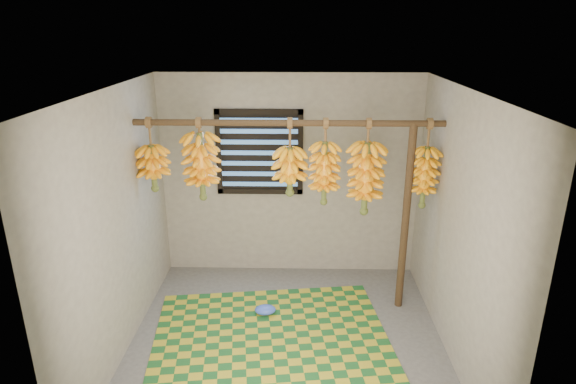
{
  "coord_description": "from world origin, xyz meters",
  "views": [
    {
      "loc": [
        0.11,
        -3.87,
        2.9
      ],
      "look_at": [
        0.0,
        0.55,
        1.35
      ],
      "focal_mm": 30.0,
      "sensor_mm": 36.0,
      "label": 1
    }
  ],
  "objects_px": {
    "banana_bunch_c": "(290,171)",
    "banana_bunch_f": "(425,177)",
    "support_post": "(406,220)",
    "banana_bunch_b": "(201,166)",
    "banana_bunch_e": "(366,179)",
    "plastic_bag": "(265,310)",
    "banana_bunch_a": "(153,168)",
    "woven_mat": "(271,340)",
    "banana_bunch_d": "(324,173)"
  },
  "relations": [
    {
      "from": "support_post",
      "to": "woven_mat",
      "type": "height_order",
      "value": "support_post"
    },
    {
      "from": "banana_bunch_f",
      "to": "banana_bunch_a",
      "type": "bearing_deg",
      "value": 180.0
    },
    {
      "from": "banana_bunch_c",
      "to": "banana_bunch_f",
      "type": "distance_m",
      "value": 1.34
    },
    {
      "from": "plastic_bag",
      "to": "banana_bunch_d",
      "type": "xyz_separation_m",
      "value": [
        0.6,
        0.22,
        1.44
      ]
    },
    {
      "from": "banana_bunch_b",
      "to": "banana_bunch_e",
      "type": "bearing_deg",
      "value": -0.0
    },
    {
      "from": "banana_bunch_f",
      "to": "plastic_bag",
      "type": "bearing_deg",
      "value": -172.28
    },
    {
      "from": "support_post",
      "to": "banana_bunch_d",
      "type": "relative_size",
      "value": 2.29
    },
    {
      "from": "plastic_bag",
      "to": "banana_bunch_f",
      "type": "xyz_separation_m",
      "value": [
        1.59,
        0.22,
        1.41
      ]
    },
    {
      "from": "banana_bunch_d",
      "to": "plastic_bag",
      "type": "bearing_deg",
      "value": -160.15
    },
    {
      "from": "banana_bunch_c",
      "to": "banana_bunch_e",
      "type": "bearing_deg",
      "value": 0.0
    },
    {
      "from": "support_post",
      "to": "banana_bunch_e",
      "type": "height_order",
      "value": "banana_bunch_e"
    },
    {
      "from": "woven_mat",
      "to": "banana_bunch_d",
      "type": "bearing_deg",
      "value": 52.07
    },
    {
      "from": "plastic_bag",
      "to": "banana_bunch_e",
      "type": "xyz_separation_m",
      "value": [
        1.01,
        0.22,
        1.39
      ]
    },
    {
      "from": "woven_mat",
      "to": "plastic_bag",
      "type": "xyz_separation_m",
      "value": [
        -0.09,
        0.44,
        0.05
      ]
    },
    {
      "from": "banana_bunch_e",
      "to": "banana_bunch_a",
      "type": "bearing_deg",
      "value": 180.0
    },
    {
      "from": "woven_mat",
      "to": "banana_bunch_b",
      "type": "height_order",
      "value": "banana_bunch_b"
    },
    {
      "from": "banana_bunch_a",
      "to": "banana_bunch_d",
      "type": "distance_m",
      "value": 1.71
    },
    {
      "from": "support_post",
      "to": "banana_bunch_d",
      "type": "bearing_deg",
      "value": 180.0
    },
    {
      "from": "banana_bunch_a",
      "to": "banana_bunch_c",
      "type": "bearing_deg",
      "value": 0.0
    },
    {
      "from": "banana_bunch_f",
      "to": "banana_bunch_b",
      "type": "bearing_deg",
      "value": 180.0
    },
    {
      "from": "plastic_bag",
      "to": "banana_bunch_f",
      "type": "bearing_deg",
      "value": 7.72
    },
    {
      "from": "woven_mat",
      "to": "banana_bunch_c",
      "type": "height_order",
      "value": "banana_bunch_c"
    },
    {
      "from": "banana_bunch_c",
      "to": "banana_bunch_e",
      "type": "xyz_separation_m",
      "value": [
        0.75,
        0.0,
        -0.07
      ]
    },
    {
      "from": "plastic_bag",
      "to": "banana_bunch_c",
      "type": "relative_size",
      "value": 0.29
    },
    {
      "from": "support_post",
      "to": "banana_bunch_f",
      "type": "bearing_deg",
      "value": -0.0
    },
    {
      "from": "plastic_bag",
      "to": "banana_bunch_d",
      "type": "bearing_deg",
      "value": 19.85
    },
    {
      "from": "support_post",
      "to": "banana_bunch_c",
      "type": "xyz_separation_m",
      "value": [
        -1.19,
        0.0,
        0.52
      ]
    },
    {
      "from": "banana_bunch_a",
      "to": "banana_bunch_c",
      "type": "distance_m",
      "value": 1.37
    },
    {
      "from": "banana_bunch_c",
      "to": "support_post",
      "type": "bearing_deg",
      "value": 0.0
    },
    {
      "from": "support_post",
      "to": "plastic_bag",
      "type": "height_order",
      "value": "support_post"
    },
    {
      "from": "support_post",
      "to": "woven_mat",
      "type": "relative_size",
      "value": 0.88
    },
    {
      "from": "banana_bunch_c",
      "to": "banana_bunch_d",
      "type": "height_order",
      "value": "same"
    },
    {
      "from": "banana_bunch_b",
      "to": "banana_bunch_c",
      "type": "distance_m",
      "value": 0.88
    },
    {
      "from": "woven_mat",
      "to": "banana_bunch_a",
      "type": "bearing_deg",
      "value": 151.52
    },
    {
      "from": "support_post",
      "to": "banana_bunch_f",
      "type": "xyz_separation_m",
      "value": [
        0.15,
        -0.0,
        0.46
      ]
    },
    {
      "from": "support_post",
      "to": "banana_bunch_b",
      "type": "distance_m",
      "value": 2.14
    },
    {
      "from": "banana_bunch_d",
      "to": "support_post",
      "type": "bearing_deg",
      "value": 0.0
    },
    {
      "from": "banana_bunch_c",
      "to": "banana_bunch_f",
      "type": "bearing_deg",
      "value": -0.0
    },
    {
      "from": "banana_bunch_f",
      "to": "woven_mat",
      "type": "bearing_deg",
      "value": -156.51
    },
    {
      "from": "banana_bunch_a",
      "to": "banana_bunch_c",
      "type": "relative_size",
      "value": 0.96
    },
    {
      "from": "woven_mat",
      "to": "banana_bunch_f",
      "type": "bearing_deg",
      "value": 23.49
    },
    {
      "from": "banana_bunch_e",
      "to": "support_post",
      "type": "bearing_deg",
      "value": 0.0
    },
    {
      "from": "banana_bunch_c",
      "to": "banana_bunch_a",
      "type": "bearing_deg",
      "value": 180.0
    },
    {
      "from": "banana_bunch_a",
      "to": "banana_bunch_b",
      "type": "distance_m",
      "value": 0.49
    },
    {
      "from": "plastic_bag",
      "to": "banana_bunch_e",
      "type": "relative_size",
      "value": 0.23
    },
    {
      "from": "plastic_bag",
      "to": "banana_bunch_a",
      "type": "relative_size",
      "value": 0.3
    },
    {
      "from": "support_post",
      "to": "banana_bunch_f",
      "type": "height_order",
      "value": "banana_bunch_f"
    },
    {
      "from": "banana_bunch_e",
      "to": "banana_bunch_c",
      "type": "bearing_deg",
      "value": 180.0
    },
    {
      "from": "banana_bunch_b",
      "to": "banana_bunch_d",
      "type": "bearing_deg",
      "value": -0.0
    },
    {
      "from": "banana_bunch_d",
      "to": "banana_bunch_f",
      "type": "xyz_separation_m",
      "value": [
        0.99,
        -0.0,
        -0.03
      ]
    }
  ]
}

